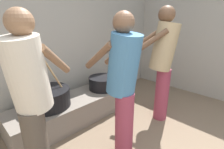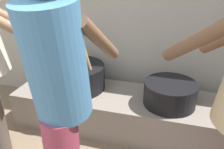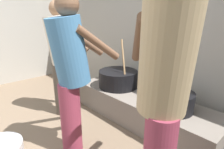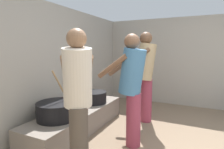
{
  "view_description": "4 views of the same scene",
  "coord_description": "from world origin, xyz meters",
  "px_view_note": "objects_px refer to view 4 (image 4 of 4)",
  "views": [
    {
      "loc": [
        -0.97,
        -0.01,
        1.45
      ],
      "look_at": [
        0.46,
        1.42,
        0.79
      ],
      "focal_mm": 26.58,
      "sensor_mm": 36.0,
      "label": 1
    },
    {
      "loc": [
        0.78,
        0.07,
        1.47
      ],
      "look_at": [
        0.44,
        1.25,
        0.91
      ],
      "focal_mm": 37.78,
      "sensor_mm": 36.0,
      "label": 2
    },
    {
      "loc": [
        1.67,
        0.2,
        1.33
      ],
      "look_at": [
        0.62,
        1.17,
        0.89
      ],
      "focal_mm": 29.43,
      "sensor_mm": 36.0,
      "label": 3
    },
    {
      "loc": [
        -2.11,
        0.2,
        1.33
      ],
      "look_at": [
        0.58,
        1.49,
        0.93
      ],
      "focal_mm": 29.73,
      "sensor_mm": 36.0,
      "label": 4
    }
  ],
  "objects_px": {
    "cook_in_cream_shirt": "(78,93)",
    "cooking_pot_main": "(57,110)",
    "cooking_pot_secondary": "(94,97)",
    "cook_in_tan_shirt": "(145,71)",
    "cook_in_blue_shirt": "(132,84)"
  },
  "relations": [
    {
      "from": "cook_in_tan_shirt",
      "to": "cook_in_cream_shirt",
      "type": "bearing_deg",
      "value": 171.87
    },
    {
      "from": "cook_in_cream_shirt",
      "to": "cooking_pot_main",
      "type": "bearing_deg",
      "value": 58.52
    },
    {
      "from": "cooking_pot_main",
      "to": "cook_in_cream_shirt",
      "type": "xyz_separation_m",
      "value": [
        -0.41,
        -0.67,
        0.41
      ]
    },
    {
      "from": "cooking_pot_main",
      "to": "cooking_pot_secondary",
      "type": "relative_size",
      "value": 1.52
    },
    {
      "from": "cooking_pot_secondary",
      "to": "cook_in_blue_shirt",
      "type": "distance_m",
      "value": 1.15
    },
    {
      "from": "cook_in_cream_shirt",
      "to": "cook_in_blue_shirt",
      "type": "bearing_deg",
      "value": -21.74
    },
    {
      "from": "cook_in_cream_shirt",
      "to": "cooking_pot_secondary",
      "type": "bearing_deg",
      "value": 24.71
    },
    {
      "from": "cook_in_cream_shirt",
      "to": "cook_in_blue_shirt",
      "type": "relative_size",
      "value": 1.0
    },
    {
      "from": "cooking_pot_main",
      "to": "cook_in_cream_shirt",
      "type": "bearing_deg",
      "value": -121.48
    },
    {
      "from": "cooking_pot_main",
      "to": "cook_in_tan_shirt",
      "type": "relative_size",
      "value": 0.42
    },
    {
      "from": "cooking_pot_secondary",
      "to": "cook_in_blue_shirt",
      "type": "height_order",
      "value": "cook_in_blue_shirt"
    },
    {
      "from": "cooking_pot_main",
      "to": "cooking_pot_secondary",
      "type": "distance_m",
      "value": 0.92
    },
    {
      "from": "cooking_pot_secondary",
      "to": "cook_in_cream_shirt",
      "type": "bearing_deg",
      "value": -155.29
    },
    {
      "from": "cook_in_tan_shirt",
      "to": "cook_in_blue_shirt",
      "type": "distance_m",
      "value": 0.93
    },
    {
      "from": "cook_in_blue_shirt",
      "to": "cook_in_tan_shirt",
      "type": "bearing_deg",
      "value": 4.25
    }
  ]
}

